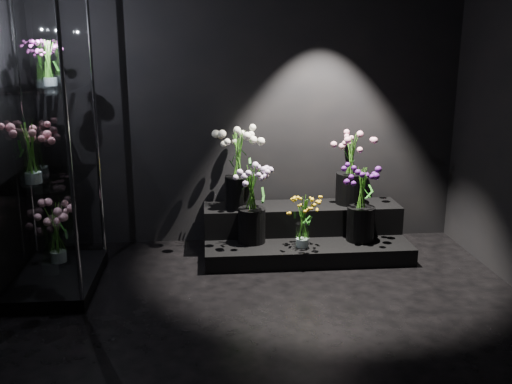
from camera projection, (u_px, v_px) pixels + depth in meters
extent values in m
plane|color=black|center=(276.00, 338.00, 3.81)|extent=(4.00, 4.00, 0.00)
plane|color=black|center=(252.00, 98.00, 5.37)|extent=(4.00, 0.00, 4.00)
plane|color=black|center=(374.00, 242.00, 1.52)|extent=(4.00, 0.00, 4.00)
cube|color=black|center=(305.00, 246.00, 5.31)|extent=(1.86, 0.83, 0.15)
cube|color=black|center=(302.00, 218.00, 5.45)|extent=(1.86, 0.41, 0.26)
cube|color=black|center=(58.00, 279.00, 4.62)|extent=(0.63, 1.05, 0.11)
cube|color=white|center=(48.00, 178.00, 4.40)|extent=(0.57, 0.99, 0.01)
cube|color=white|center=(39.00, 89.00, 4.23)|extent=(0.57, 0.99, 0.01)
cylinder|color=white|center=(302.00, 235.00, 5.03)|extent=(0.12, 0.12, 0.22)
cylinder|color=black|center=(252.00, 225.00, 5.14)|extent=(0.25, 0.25, 0.32)
cylinder|color=black|center=(361.00, 224.00, 5.18)|extent=(0.25, 0.25, 0.32)
cylinder|color=black|center=(239.00, 192.00, 5.30)|extent=(0.25, 0.25, 0.30)
cylinder|color=black|center=(350.00, 188.00, 5.44)|extent=(0.28, 0.28, 0.30)
cylinder|color=white|center=(33.00, 168.00, 4.19)|extent=(0.13, 0.13, 0.24)
cylinder|color=white|center=(50.00, 74.00, 4.36)|extent=(0.11, 0.11, 0.19)
cylinder|color=white|center=(58.00, 247.00, 4.81)|extent=(0.14, 0.14, 0.27)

